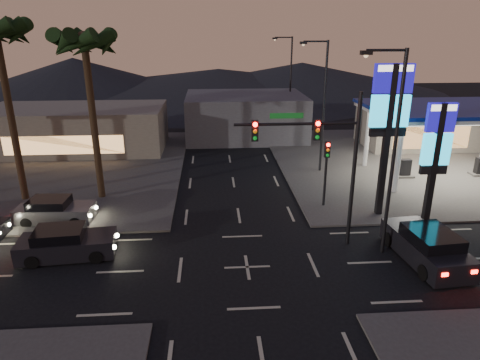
{
  "coord_description": "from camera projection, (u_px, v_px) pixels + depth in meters",
  "views": [
    {
      "loc": [
        -1.59,
        -17.81,
        10.8
      ],
      "look_at": [
        -0.06,
        4.05,
        3.0
      ],
      "focal_mm": 32.0,
      "sensor_mm": 36.0,
      "label": 1
    }
  ],
  "objects": [
    {
      "name": "ground",
      "position": [
        247.0,
        267.0,
        20.47
      ],
      "size": [
        140.0,
        140.0,
        0.0
      ],
      "primitive_type": "plane",
      "color": "black",
      "rests_on": "ground"
    },
    {
      "name": "corner_lot_ne",
      "position": [
        417.0,
        161.0,
        36.53
      ],
      "size": [
        24.0,
        24.0,
        0.12
      ],
      "primitive_type": "cube",
      "color": "#47443F",
      "rests_on": "ground"
    },
    {
      "name": "corner_lot_nw",
      "position": [
        33.0,
        169.0,
        34.43
      ],
      "size": [
        24.0,
        24.0,
        0.12
      ],
      "primitive_type": "cube",
      "color": "#47443F",
      "rests_on": "ground"
    },
    {
      "name": "gas_station",
      "position": [
        452.0,
        111.0,
        31.09
      ],
      "size": [
        12.2,
        8.2,
        5.47
      ],
      "color": "silver",
      "rests_on": "ground"
    },
    {
      "name": "convenience_store",
      "position": [
        417.0,
        126.0,
        40.71
      ],
      "size": [
        10.0,
        6.0,
        4.0
      ],
      "primitive_type": "cube",
      "color": "#726B5B",
      "rests_on": "ground"
    },
    {
      "name": "pylon_sign_tall",
      "position": [
        390.0,
        111.0,
        24.05
      ],
      "size": [
        2.2,
        0.35,
        9.0
      ],
      "color": "black",
      "rests_on": "ground"
    },
    {
      "name": "pylon_sign_short",
      "position": [
        437.0,
        145.0,
        23.85
      ],
      "size": [
        1.6,
        0.35,
        7.0
      ],
      "color": "black",
      "rests_on": "ground"
    },
    {
      "name": "traffic_signal_mast",
      "position": [
        321.0,
        149.0,
        20.83
      ],
      "size": [
        6.1,
        0.39,
        8.0
      ],
      "color": "black",
      "rests_on": "ground"
    },
    {
      "name": "pedestal_signal",
      "position": [
        326.0,
        163.0,
        26.41
      ],
      "size": [
        0.32,
        0.39,
        4.3
      ],
      "color": "black",
      "rests_on": "ground"
    },
    {
      "name": "streetlight_near",
      "position": [
        391.0,
        144.0,
        19.93
      ],
      "size": [
        2.14,
        0.25,
        10.0
      ],
      "color": "black",
      "rests_on": "ground"
    },
    {
      "name": "streetlight_mid",
      "position": [
        322.0,
        100.0,
        32.15
      ],
      "size": [
        2.14,
        0.25,
        10.0
      ],
      "color": "black",
      "rests_on": "ground"
    },
    {
      "name": "streetlight_far",
      "position": [
        289.0,
        79.0,
        45.31
      ],
      "size": [
        2.14,
        0.25,
        10.0
      ],
      "color": "black",
      "rests_on": "ground"
    },
    {
      "name": "palm_a",
      "position": [
        85.0,
        52.0,
        25.64
      ],
      "size": [
        4.41,
        4.41,
        10.86
      ],
      "color": "black",
      "rests_on": "ground"
    },
    {
      "name": "building_far_west",
      "position": [
        77.0,
        129.0,
        39.55
      ],
      "size": [
        16.0,
        8.0,
        4.0
      ],
      "primitive_type": "cube",
      "color": "#726B5B",
      "rests_on": "ground"
    },
    {
      "name": "building_far_mid",
      "position": [
        245.0,
        116.0,
        44.29
      ],
      "size": [
        12.0,
        9.0,
        4.4
      ],
      "primitive_type": "cube",
      "color": "#4C4C51",
      "rests_on": "ground"
    },
    {
      "name": "hill_left",
      "position": [
        75.0,
        76.0,
        74.21
      ],
      "size": [
        40.0,
        40.0,
        6.0
      ],
      "primitive_type": "cone",
      "color": "black",
      "rests_on": "ground"
    },
    {
      "name": "hill_right",
      "position": [
        302.0,
        77.0,
        76.99
      ],
      "size": [
        50.0,
        50.0,
        5.0
      ],
      "primitive_type": "cone",
      "color": "black",
      "rests_on": "ground"
    },
    {
      "name": "hill_center",
      "position": [
        219.0,
        80.0,
        76.18
      ],
      "size": [
        60.0,
        60.0,
        4.0
      ],
      "primitive_type": "cone",
      "color": "black",
      "rests_on": "ground"
    },
    {
      "name": "car_lane_a_front",
      "position": [
        66.0,
        244.0,
        21.19
      ],
      "size": [
        4.88,
        2.36,
        1.55
      ],
      "color": "black",
      "rests_on": "ground"
    },
    {
      "name": "car_lane_b_front",
      "position": [
        54.0,
        211.0,
        25.08
      ],
      "size": [
        4.54,
        2.06,
        1.45
      ],
      "color": "#5D5D60",
      "rests_on": "ground"
    },
    {
      "name": "suv_station",
      "position": [
        427.0,
        246.0,
        20.77
      ],
      "size": [
        2.63,
        5.34,
        1.72
      ],
      "color": "black",
      "rests_on": "ground"
    }
  ]
}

